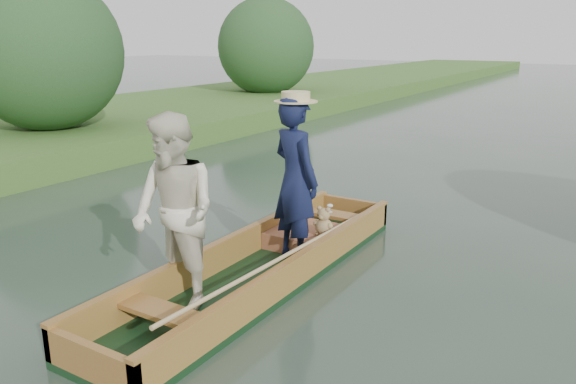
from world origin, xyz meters
The scene contains 3 objects.
ground centered at (0.00, 0.00, 0.00)m, with size 120.00×120.00×0.00m, color #283D30.
trees_far centered at (-1.19, 8.35, 2.45)m, with size 23.05×16.04×4.53m.
punt centered at (-0.12, -0.27, 0.81)m, with size 1.43×5.00×2.15m.
Camera 1 is at (3.49, -5.03, 2.79)m, focal length 35.00 mm.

